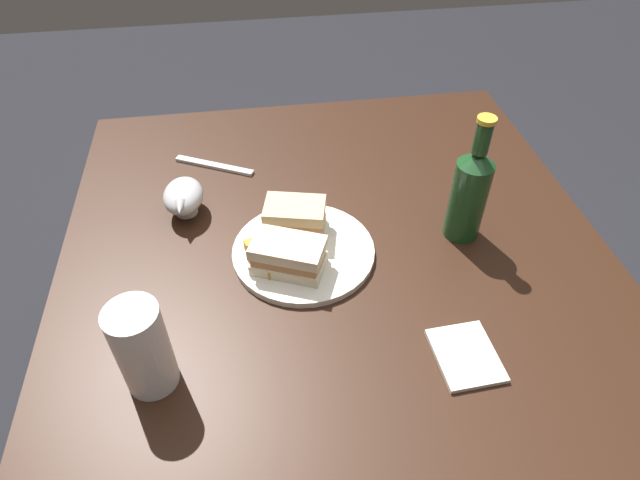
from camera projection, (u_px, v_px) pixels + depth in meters
name	position (u px, v px, depth m)	size (l,w,h in m)	color
ground_plane	(331.00, 439.00, 1.47)	(6.00, 6.00, 0.00)	black
dining_table	(333.00, 364.00, 1.22)	(1.07, 0.99, 0.72)	black
plate	(304.00, 251.00, 0.96)	(0.25, 0.25, 0.01)	silver
sandwich_half_left	(295.00, 218.00, 0.97)	(0.09, 0.12, 0.06)	#CCB284
sandwich_half_right	(288.00, 255.00, 0.91)	(0.11, 0.14, 0.06)	beige
potato_wedge_front	(294.00, 235.00, 0.97)	(0.05, 0.02, 0.02)	#B77F33
potato_wedge_middle	(291.00, 233.00, 0.98)	(0.05, 0.02, 0.01)	#AD702D
potato_wedge_back	(278.00, 247.00, 0.95)	(0.04, 0.02, 0.02)	#B77F33
potato_wedge_left_edge	(259.00, 243.00, 0.95)	(0.05, 0.02, 0.02)	#B77F33
potato_wedge_right_edge	(261.00, 255.00, 0.93)	(0.05, 0.02, 0.02)	#AD702D
potato_wedge_stray	(269.00, 265.00, 0.92)	(0.05, 0.02, 0.02)	gold
pint_glass	(144.00, 353.00, 0.73)	(0.07, 0.07, 0.15)	white
gravy_boat	(183.00, 197.00, 1.02)	(0.12, 0.08, 0.07)	#B7B7BC
cider_bottle	(470.00, 192.00, 0.94)	(0.07, 0.07, 0.24)	#19421E
napkin	(466.00, 355.00, 0.80)	(0.11, 0.09, 0.01)	silver
fork	(214.00, 166.00, 1.16)	(0.18, 0.02, 0.01)	silver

